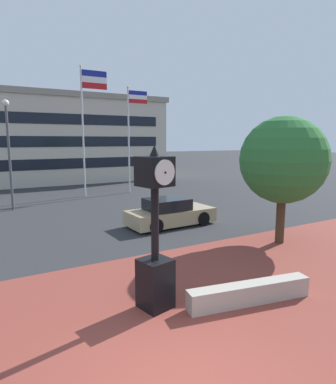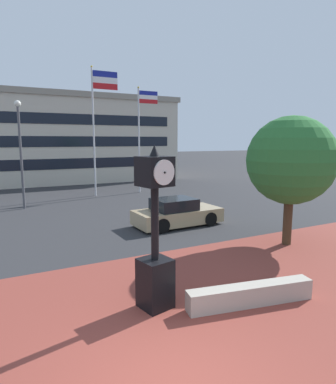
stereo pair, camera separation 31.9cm
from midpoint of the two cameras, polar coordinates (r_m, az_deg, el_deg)
The scene contains 9 objects.
plaza_brick_paving at distance 6.70m, azimuth -5.12°, elevation -26.76°, with size 44.00×10.11×0.01m, color brown.
planter_wall at distance 8.58m, azimuth 12.77°, elevation -16.58°, with size 3.20×0.40×0.50m, color #ADA393.
street_clock at distance 7.71m, azimuth -3.44°, elevation -8.47°, with size 0.80×0.82×3.82m.
plaza_tree at distance 13.27m, azimuth 18.71°, elevation 4.92°, with size 3.49×3.24×4.81m.
car_street_near at distance 15.37m, azimuth -0.30°, elevation -3.69°, with size 4.11×1.97×1.28m.
flagpole_primary at distance 24.08m, azimuth -14.24°, elevation 12.35°, with size 1.88×0.14×8.91m.
flagpole_secondary at distance 25.15m, azimuth -6.78°, elevation 10.40°, with size 1.61×0.14×7.80m.
civic_building at distance 36.55m, azimuth -22.83°, elevation 8.42°, with size 24.34×13.72×8.13m.
street_lamp_post at distance 20.52m, azimuth -26.12°, elevation 7.57°, with size 0.36×0.36×6.10m.
Camera 1 is at (-2.38, -3.84, 3.90)m, focal length 31.06 mm.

